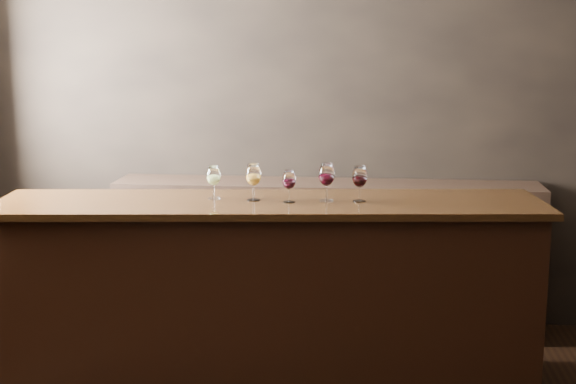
# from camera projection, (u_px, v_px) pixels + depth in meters

# --- Properties ---
(room_shell) EXTENTS (5.02, 4.52, 2.81)m
(room_shell) POSITION_uv_depth(u_px,v_px,m) (283.00, 59.00, 3.13)
(room_shell) COLOR black
(room_shell) RESTS_ON ground
(bar_counter) EXTENTS (2.89, 0.92, 1.00)m
(bar_counter) POSITION_uv_depth(u_px,v_px,m) (270.00, 296.00, 4.40)
(bar_counter) COLOR black
(bar_counter) RESTS_ON ground
(bar_top) EXTENTS (2.99, 1.00, 0.04)m
(bar_top) POSITION_uv_depth(u_px,v_px,m) (269.00, 204.00, 4.30)
(bar_top) COLOR black
(bar_top) RESTS_ON bar_counter
(back_bar_shelf) EXTENTS (2.73, 0.40, 0.98)m
(back_bar_shelf) POSITION_uv_depth(u_px,v_px,m) (325.00, 256.00, 5.24)
(back_bar_shelf) COLOR black
(back_bar_shelf) RESTS_ON ground
(glass_white) EXTENTS (0.08, 0.08, 0.18)m
(glass_white) POSITION_uv_depth(u_px,v_px,m) (214.00, 177.00, 4.34)
(glass_white) COLOR white
(glass_white) RESTS_ON bar_top
(glass_amber) EXTENTS (0.08, 0.08, 0.20)m
(glass_amber) POSITION_uv_depth(u_px,v_px,m) (253.00, 176.00, 4.29)
(glass_amber) COLOR white
(glass_amber) RESTS_ON bar_top
(glass_red_a) EXTENTS (0.07, 0.07, 0.17)m
(glass_red_a) POSITION_uv_depth(u_px,v_px,m) (289.00, 180.00, 4.25)
(glass_red_a) COLOR white
(glass_red_a) RESTS_ON bar_top
(glass_red_b) EXTENTS (0.09, 0.09, 0.21)m
(glass_red_b) POSITION_uv_depth(u_px,v_px,m) (327.00, 176.00, 4.27)
(glass_red_b) COLOR white
(glass_red_b) RESTS_ON bar_top
(glass_red_c) EXTENTS (0.08, 0.08, 0.19)m
(glass_red_c) POSITION_uv_depth(u_px,v_px,m) (360.00, 177.00, 4.26)
(glass_red_c) COLOR white
(glass_red_c) RESTS_ON bar_top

